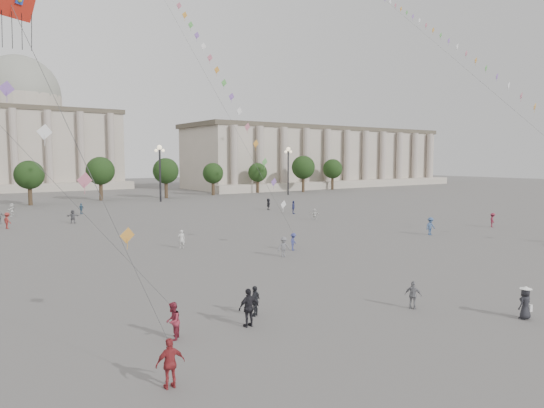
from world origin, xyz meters
TOP-DOWN VIEW (x-y plane):
  - ground at (0.00, 0.00)m, footprint 360.00×360.00m
  - hall_east at (75.00, 93.89)m, footprint 84.00×26.22m
  - hall_central at (0.00, 129.22)m, footprint 48.30×34.30m
  - tree_row at (0.00, 78.00)m, footprint 137.12×5.12m
  - lamp_post_mid_east at (15.00, 70.00)m, footprint 2.00×0.90m
  - lamp_post_far_east at (45.00, 70.00)m, footprint 2.00×0.90m
  - person_crowd_0 at (-2.34, 57.38)m, footprint 1.00×0.82m
  - person_crowd_4 at (-11.07, 59.88)m, footprint 1.40×1.70m
  - person_crowd_6 at (3.62, 15.30)m, footprint 1.19×0.83m
  - person_crowd_7 at (21.23, 32.41)m, footprint 1.49×0.91m
  - person_crowd_8 at (34.20, 15.16)m, footprint 1.23×1.21m
  - person_crowd_9 at (23.52, 46.50)m, footprint 1.47×1.66m
  - person_crowd_12 at (-5.73, 47.40)m, footprint 1.65×1.11m
  - person_crowd_13 at (-1.71, 23.66)m, footprint 0.73×0.63m
  - person_crowd_14 at (23.26, 15.67)m, footprint 1.27×0.78m
  - person_crowd_17 at (-13.09, 46.68)m, footprint 1.11×1.40m
  - person_crowd_19 at (23.30, 39.70)m, footprint 1.11×1.14m
  - tourist_0 at (-13.26, -0.94)m, footprint 1.09×0.52m
  - tourist_1 at (-7.64, 2.81)m, footprint 1.11×0.47m
  - tourist_3 at (1.14, 0.10)m, footprint 0.76×0.96m
  - tourist_4 at (-6.51, 3.99)m, footprint 0.99×0.82m
  - kite_flyer_0 at (-11.34, 3.31)m, footprint 1.02×1.06m
  - kite_flyer_1 at (6.03, 17.12)m, footprint 1.15×1.03m
  - hat_person at (4.46, -4.24)m, footprint 0.82×0.60m
  - dragon_kite at (-16.49, 8.50)m, footprint 2.73×5.52m
  - kite_train_mid at (5.15, 39.21)m, footprint 2.40×41.66m
  - kite_train_east at (40.51, 24.33)m, footprint 23.36×51.40m

SIDE VIEW (x-z plane):
  - ground at x=0.00m, z-range 0.00..0.00m
  - tourist_3 at x=1.14m, z-range 0.00..1.52m
  - person_crowd_7 at x=21.23m, z-range 0.00..1.53m
  - kite_flyer_1 at x=6.03m, z-range 0.00..1.55m
  - tourist_4 at x=-6.51m, z-range 0.00..1.58m
  - person_crowd_0 at x=-2.34m, z-range 0.00..1.60m
  - person_crowd_6 at x=3.62m, z-range 0.00..1.68m
  - person_crowd_8 at x=34.20m, z-range 0.00..1.70m
  - person_crowd_13 at x=-1.71m, z-range 0.00..1.70m
  - person_crowd_12 at x=-5.73m, z-range 0.00..1.71m
  - hat_person at x=4.46m, z-range 0.01..1.70m
  - kite_flyer_0 at x=-11.34m, z-range 0.00..1.72m
  - tourist_0 at x=-13.26m, z-range 0.00..1.81m
  - person_crowd_9 at x=23.52m, z-range 0.00..1.82m
  - person_crowd_4 at x=-11.07m, z-range 0.00..1.82m
  - tourist_1 at x=-7.64m, z-range 0.00..1.88m
  - person_crowd_17 at x=-13.09m, z-range 0.00..1.89m
  - person_crowd_14 at x=23.26m, z-range 0.00..1.90m
  - person_crowd_19 at x=23.30m, z-range 0.00..1.92m
  - tree_row at x=0.00m, z-range 1.39..9.39m
  - lamp_post_mid_east at x=15.00m, z-range 2.03..12.68m
  - lamp_post_far_east at x=45.00m, z-range 2.03..12.68m
  - hall_east at x=75.00m, z-range -0.17..17.03m
  - dragon_kite at x=-16.49m, z-range 5.82..22.55m
  - hall_central at x=0.00m, z-range -3.52..31.98m
  - kite_train_east at x=40.51m, z-range -12.31..56.86m
  - kite_train_mid at x=5.15m, z-range -4.76..57.06m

